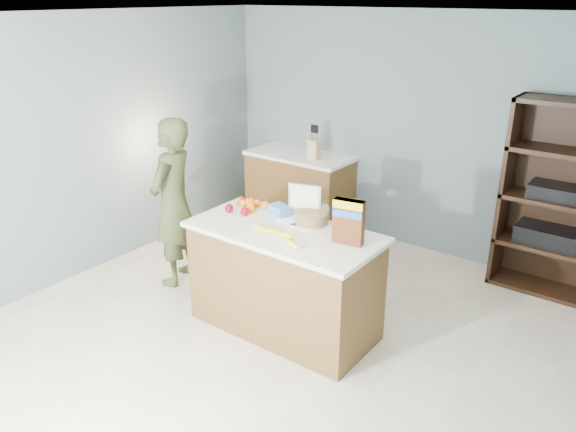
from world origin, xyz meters
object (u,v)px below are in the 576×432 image
Objects in this scene: counter_peninsula at (284,284)px; tv at (305,199)px; shelving_unit at (555,202)px; cereal_box at (349,218)px; person at (173,203)px.

tv is (-0.03, 0.33, 0.64)m from counter_peninsula.
shelving_unit reaches higher than cereal_box.
shelving_unit reaches higher than counter_peninsula.
tv is at bearing 156.14° from cereal_box.
cereal_box is at bearing 8.29° from counter_peninsula.
shelving_unit is 2.34m from tv.
person is 5.72× the size of tv.
shelving_unit is 2.23m from cereal_box.
cereal_box reaches higher than counter_peninsula.
cereal_box reaches higher than tv.
cereal_box is (0.53, 0.08, 0.68)m from counter_peninsula.
person reaches higher than cereal_box.
counter_peninsula is 1.41m from person.
counter_peninsula is at bearing -127.11° from shelving_unit.
counter_peninsula is 0.87× the size of shelving_unit.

